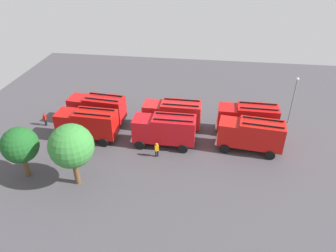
{
  "coord_description": "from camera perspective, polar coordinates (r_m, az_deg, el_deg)",
  "views": [
    {
      "loc": [
        -4.37,
        31.89,
        20.98
      ],
      "look_at": [
        0.0,
        0.0,
        1.4
      ],
      "focal_mm": 33.78,
      "sensor_mm": 36.0,
      "label": 1
    }
  ],
  "objects": [
    {
      "name": "tree_0",
      "position": [
        30.3,
        -17.05,
        -3.52
      ],
      "size": [
        4.18,
        4.18,
        6.48
      ],
      "color": "brown",
      "rests_on": "ground"
    },
    {
      "name": "traffic_cone_0",
      "position": [
        44.68,
        -14.22,
        2.74
      ],
      "size": [
        0.44,
        0.44,
        0.63
      ],
      "primitive_type": "cone",
      "color": "#F2600C",
      "rests_on": "ground"
    },
    {
      "name": "fire_truck_4",
      "position": [
        35.63,
        -0.62,
        -0.59
      ],
      "size": [
        7.22,
        2.81,
        3.88
      ],
      "rotation": [
        0.0,
        0.0,
        -0.01
      ],
      "color": "red",
      "rests_on": "ground"
    },
    {
      "name": "firefighter_1",
      "position": [
        34.49,
        -2.04,
        -4.24
      ],
      "size": [
        0.48,
        0.39,
        1.68
      ],
      "rotation": [
        0.0,
        0.0,
        5.12
      ],
      "color": "black",
      "rests_on": "ground"
    },
    {
      "name": "fire_truck_0",
      "position": [
        39.07,
        14.19,
        1.47
      ],
      "size": [
        7.26,
        2.9,
        3.88
      ],
      "rotation": [
        0.0,
        0.0,
        -0.02
      ],
      "color": "red",
      "rests_on": "ground"
    },
    {
      "name": "firefighter_0",
      "position": [
        39.12,
        -23.85,
        -2.4
      ],
      "size": [
        0.35,
        0.47,
        1.77
      ],
      "rotation": [
        0.0,
        0.0,
        0.29
      ],
      "color": "black",
      "rests_on": "ground"
    },
    {
      "name": "fire_truck_1",
      "position": [
        38.7,
        0.8,
        2.2
      ],
      "size": [
        7.24,
        2.85,
        3.88
      ],
      "rotation": [
        0.0,
        0.0,
        -0.02
      ],
      "color": "red",
      "rests_on": "ground"
    },
    {
      "name": "fire_truck_5",
      "position": [
        37.93,
        -14.35,
        0.48
      ],
      "size": [
        7.3,
        3.01,
        3.88
      ],
      "rotation": [
        0.0,
        0.0,
        -0.04
      ],
      "color": "red",
      "rests_on": "ground"
    },
    {
      "name": "firefighter_2",
      "position": [
        43.0,
        -21.32,
        1.24
      ],
      "size": [
        0.28,
        0.42,
        1.72
      ],
      "rotation": [
        0.0,
        0.0,
        6.26
      ],
      "color": "black",
      "rests_on": "ground"
    },
    {
      "name": "tree_1",
      "position": [
        33.42,
        -25.15,
        -3.16
      ],
      "size": [
        3.55,
        3.55,
        5.5
      ],
      "color": "brown",
      "rests_on": "ground"
    },
    {
      "name": "fire_truck_3",
      "position": [
        35.98,
        14.75,
        -1.39
      ],
      "size": [
        7.43,
        3.43,
        3.88
      ],
      "rotation": [
        0.0,
        0.0,
        -0.12
      ],
      "color": "red",
      "rests_on": "ground"
    },
    {
      "name": "fire_truck_2",
      "position": [
        41.02,
        -12.63,
        3.18
      ],
      "size": [
        7.4,
        3.31,
        3.88
      ],
      "rotation": [
        0.0,
        0.0,
        -0.09
      ],
      "color": "red",
      "rests_on": "ground"
    },
    {
      "name": "lamppost",
      "position": [
        42.28,
        21.72,
        4.87
      ],
      "size": [
        0.36,
        0.36,
        6.29
      ],
      "color": "slate",
      "rests_on": "ground"
    },
    {
      "name": "ground_plane",
      "position": [
        38.42,
        0.0,
        -1.78
      ],
      "size": [
        55.89,
        55.89,
        0.0
      ],
      "primitive_type": "plane",
      "color": "#423F44"
    }
  ]
}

